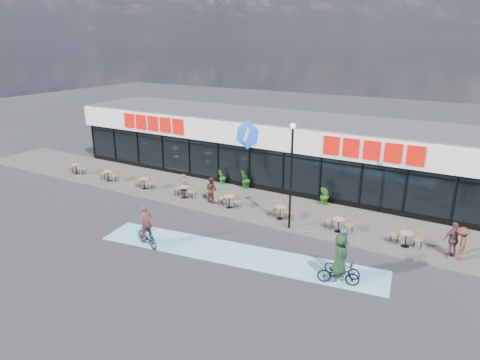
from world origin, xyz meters
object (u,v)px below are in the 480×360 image
(potted_plant_mid, at_px, (222,177))
(patron_left, at_px, (184,184))
(potted_plant_right, at_px, (325,196))
(bistro_set_0, at_px, (77,168))
(potted_plant_left, at_px, (245,179))
(patron_right, at_px, (211,190))
(cyclist_b, at_px, (339,265))
(cyclist_a, at_px, (343,259))
(pedestrian_c, at_px, (454,239))
(pedestrian_a, at_px, (461,244))
(lamp_post, at_px, (291,168))

(potted_plant_mid, xyz_separation_m, patron_left, (-0.99, -3.01, 0.18))
(potted_plant_right, bearing_deg, bistro_set_0, -170.08)
(potted_plant_left, xyz_separation_m, patron_right, (-0.56, -3.24, 0.17))
(bistro_set_0, distance_m, cyclist_b, 22.24)
(cyclist_a, bearing_deg, patron_right, 155.78)
(patron_left, relative_size, pedestrian_c, 0.83)
(pedestrian_c, height_order, cyclist_a, cyclist_a)
(patron_right, relative_size, pedestrian_a, 1.02)
(lamp_post, xyz_separation_m, potted_plant_left, (-5.16, 4.33, -2.69))
(potted_plant_right, relative_size, cyclist_b, 0.53)
(pedestrian_a, bearing_deg, lamp_post, -82.72)
(potted_plant_right, bearing_deg, pedestrian_c, -23.80)
(cyclist_a, bearing_deg, potted_plant_right, 114.76)
(potted_plant_left, bearing_deg, potted_plant_right, -1.78)
(potted_plant_right, distance_m, pedestrian_a, 8.38)
(potted_plant_left, distance_m, cyclist_a, 11.81)
(bistro_set_0, xyz_separation_m, cyclist_b, (21.70, -4.86, 0.34))
(lamp_post, relative_size, patron_right, 3.49)
(potted_plant_left, relative_size, cyclist_b, 0.57)
(potted_plant_left, bearing_deg, lamp_post, -40.01)
(bistro_set_0, bearing_deg, potted_plant_mid, 17.33)
(cyclist_b, bearing_deg, potted_plant_mid, 143.15)
(lamp_post, relative_size, potted_plant_left, 4.39)
(potted_plant_left, relative_size, cyclist_a, 0.57)
(lamp_post, height_order, potted_plant_left, lamp_post)
(potted_plant_left, xyz_separation_m, potted_plant_mid, (-1.85, -0.02, -0.12))
(cyclist_a, distance_m, cyclist_b, 0.67)
(pedestrian_c, relative_size, cyclist_a, 0.76)
(potted_plant_mid, bearing_deg, pedestrian_c, -12.87)
(patron_right, height_order, cyclist_a, cyclist_a)
(potted_plant_left, distance_m, pedestrian_c, 13.42)
(bistro_set_0, relative_size, cyclist_b, 0.68)
(potted_plant_right, height_order, patron_right, patron_right)
(potted_plant_left, height_order, patron_right, patron_right)
(patron_left, distance_m, patron_right, 2.30)
(bistro_set_0, bearing_deg, pedestrian_a, -0.46)
(patron_right, height_order, pedestrian_a, patron_right)
(potted_plant_right, distance_m, patron_right, 6.93)
(bistro_set_0, xyz_separation_m, potted_plant_left, (12.58, 3.37, 0.19))
(pedestrian_a, relative_size, pedestrian_c, 0.93)
(potted_plant_right, bearing_deg, patron_right, -153.78)
(patron_right, relative_size, cyclist_b, 0.72)
(bistro_set_0, xyz_separation_m, cyclist_a, (21.66, -4.20, 0.26))
(patron_left, bearing_deg, potted_plant_mid, -129.68)
(lamp_post, bearing_deg, patron_right, 169.17)
(lamp_post, relative_size, pedestrian_c, 3.31)
(patron_left, height_order, pedestrian_a, pedestrian_a)
(cyclist_b, bearing_deg, lamp_post, 135.38)
(patron_left, bearing_deg, cyclist_a, 137.68)
(cyclist_a, bearing_deg, potted_plant_mid, 145.33)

